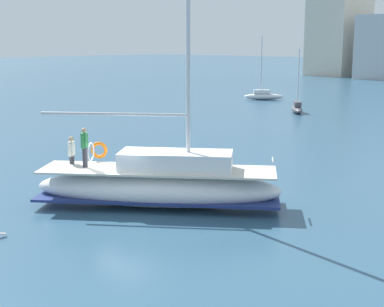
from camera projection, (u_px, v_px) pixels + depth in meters
ground_plane at (132, 204)px, 22.41m from camera, size 400.00×400.00×0.00m
main_sailboat at (160, 183)px, 22.01m from camera, size 9.22×7.52×14.44m
moored_sloop_near at (263, 95)px, 62.77m from camera, size 4.03×3.61×6.93m
moored_sloop_far at (297, 108)px, 51.33m from camera, size 3.08×3.65×5.74m
mooring_buoy at (68, 174)px, 26.71m from camera, size 0.64×0.64×0.92m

